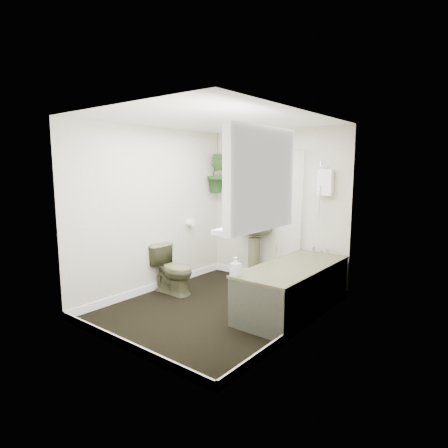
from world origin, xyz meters
The scene contains 22 objects.
floor centered at (0.00, 0.00, -0.01)m, with size 2.30×2.80×0.02m, color black.
ceiling centered at (0.00, 0.00, 2.31)m, with size 2.30×2.80×0.02m, color white.
wall_back centered at (0.00, 1.41, 1.15)m, with size 2.30×0.02×2.30m, color beige.
wall_front centered at (0.00, -1.41, 1.15)m, with size 2.30×0.02×2.30m, color beige.
wall_left centered at (-1.16, 0.00, 1.15)m, with size 0.02×2.80×2.30m, color beige.
wall_right centered at (1.16, 0.00, 1.15)m, with size 0.02×2.80×2.30m, color beige.
skirting centered at (0.00, 0.00, 0.05)m, with size 2.30×2.80×0.10m, color white.
bathtub centered at (0.80, 0.50, 0.29)m, with size 0.72×1.72×0.58m, color #505133, non-canonical shape.
bath_screen centered at (0.47, 0.99, 1.28)m, with size 0.04×0.72×1.40m, color silver, non-canonical shape.
shower_box centered at (0.80, 1.34, 1.55)m, with size 0.20×0.10×0.35m, color white.
oval_mirror centered at (-0.27, 1.37, 1.50)m, with size 0.46×0.03×0.62m, color beige.
wall_sconce centered at (-0.67, 1.36, 1.40)m, with size 0.04×0.04×0.22m, color black.
toilet_roll_holder centered at (-1.10, 0.70, 0.90)m, with size 0.11×0.11×0.11m, color white.
window_recess centered at (1.09, -0.70, 1.65)m, with size 0.08×1.00×0.90m, color white.
window_sill centered at (1.02, -0.70, 1.23)m, with size 0.18×1.00×0.04m, color white.
window_blinds centered at (1.04, -0.70, 1.65)m, with size 0.01×0.86×0.76m, color white.
toilet centered at (-0.85, 0.07, 0.34)m, with size 0.38×0.66×0.68m, color #505133.
pedestal_sink centered at (-0.27, 1.24, 0.48)m, with size 0.57×0.48×0.97m, color #505133, non-canonical shape.
sill_plant centered at (0.99, -0.40, 1.36)m, with size 0.19×0.17×0.22m, color black.
hanging_plant centered at (-0.97, 1.22, 1.65)m, with size 0.34×0.27×0.62m, color black.
soap_bottle centered at (0.51, -0.29, 0.68)m, with size 0.09×0.10×0.21m, color black.
hanging_pot centered at (-0.97, 1.22, 1.90)m, with size 0.16×0.16×0.12m, color #3A3027.
Camera 1 is at (2.86, -3.47, 1.75)m, focal length 30.00 mm.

